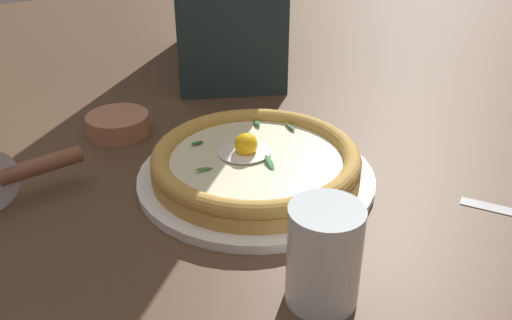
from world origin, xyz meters
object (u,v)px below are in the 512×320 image
object	(u,v)px
pizza	(256,161)
pizza_cutter	(22,171)
drinking_glass	(321,263)
side_bowl	(118,124)

from	to	relation	value
pizza	pizza_cutter	bearing A→B (deg)	163.87
pizza_cutter	drinking_glass	world-z (taller)	drinking_glass
side_bowl	pizza_cutter	size ratio (longest dim) A/B	0.58
pizza	pizza_cutter	size ratio (longest dim) A/B	1.67
pizza	drinking_glass	size ratio (longest dim) A/B	2.62
side_bowl	drinking_glass	size ratio (longest dim) A/B	0.92
side_bowl	drinking_glass	bearing A→B (deg)	-79.21
side_bowl	pizza_cutter	bearing A→B (deg)	-136.56
side_bowl	drinking_glass	distance (m)	0.46
pizza_cutter	pizza	bearing A→B (deg)	-16.13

